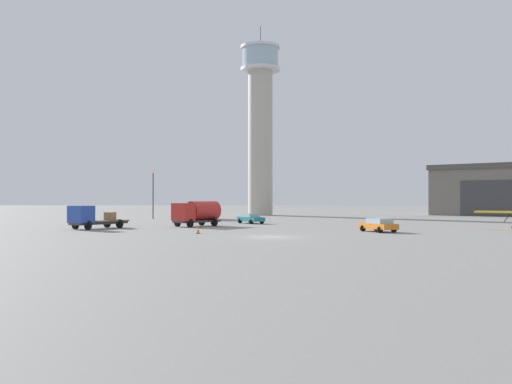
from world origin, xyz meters
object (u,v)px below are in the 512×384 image
truck_flatbed_blue (91,218)px  car_teal (251,218)px  truck_box_silver (202,209)px  truck_fuel_tanker_red (197,212)px  light_post_east (153,190)px  car_orange (379,225)px  traffic_cone_near_left (198,230)px  control_tower (260,119)px

truck_flatbed_blue → car_teal: size_ratio=1.51×
truck_box_silver → truck_fuel_tanker_red: (2.83, -22.00, 0.10)m
truck_flatbed_blue → truck_fuel_tanker_red: (10.75, 6.48, 0.45)m
truck_flatbed_blue → light_post_east: (-0.22, 29.27, 3.47)m
truck_box_silver → car_orange: (22.91, -31.89, -0.87)m
car_orange → light_post_east: size_ratio=0.60×
truck_flatbed_blue → traffic_cone_near_left: 14.91m
truck_fuel_tanker_red → car_teal: 9.95m
car_teal → traffic_cone_near_left: (-3.58, -21.53, -0.38)m
control_tower → traffic_cone_near_left: bearing=-93.0°
control_tower → car_teal: (0.53, -35.87, -18.27)m
control_tower → car_teal: bearing=-89.2°
control_tower → traffic_cone_near_left: size_ratio=51.77×
truck_box_silver → car_orange: 39.28m
car_orange → light_post_east: bearing=16.3°
truck_flatbed_blue → car_teal: bearing=162.7°
traffic_cone_near_left → car_teal: bearing=80.6°
truck_box_silver → traffic_cone_near_left: 35.97m
traffic_cone_near_left → car_orange: bearing=11.7°
truck_box_silver → truck_fuel_tanker_red: size_ratio=1.07×
truck_flatbed_blue → truck_box_silver: (7.92, 28.48, 0.35)m
control_tower → car_teal: control_tower is taller
truck_fuel_tanker_red → truck_flatbed_blue: bearing=-18.9°
truck_flatbed_blue → truck_box_silver: bearing=-163.7°
truck_box_silver → light_post_east: 8.76m
light_post_east → traffic_cone_near_left: bearing=-69.9°
truck_box_silver → traffic_cone_near_left: bearing=-173.2°
truck_fuel_tanker_red → traffic_cone_near_left: 13.84m
truck_fuel_tanker_red → car_teal: size_ratio=1.31×
truck_fuel_tanker_red → truck_box_silver: bearing=-132.6°
truck_box_silver → car_teal: 16.57m
truck_box_silver → truck_flatbed_blue: bearing=163.1°
truck_flatbed_blue → truck_box_silver: 29.57m
control_tower → truck_box_silver: control_tower is taller
truck_fuel_tanker_red → control_tower: bearing=-146.9°
control_tower → car_orange: size_ratio=7.94×
truck_box_silver → control_tower: bearing=-22.0°
car_teal → light_post_east: size_ratio=0.59×
traffic_cone_near_left → truck_box_silver: bearing=98.2°
control_tower → car_teal: 40.26m
truck_flatbed_blue → light_post_east: bearing=-147.8°
truck_fuel_tanker_red → car_orange: (20.08, -9.89, -0.97)m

